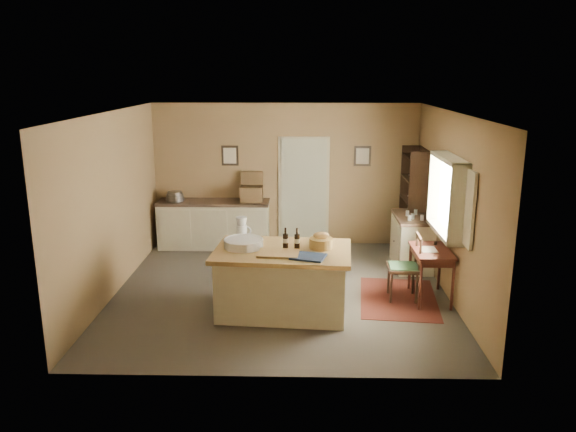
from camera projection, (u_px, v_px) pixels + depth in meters
name	position (u px, v px, depth m)	size (l,w,h in m)	color
ground	(281.00, 291.00, 8.60)	(5.00, 5.00, 0.00)	#534B3F
wall_back	(285.00, 175.00, 10.68)	(5.00, 0.10, 2.70)	brown
wall_front	(272.00, 261.00, 5.84)	(5.00, 0.10, 2.70)	brown
wall_left	(112.00, 204.00, 8.32)	(0.10, 5.00, 2.70)	brown
wall_right	(451.00, 206.00, 8.20)	(0.10, 5.00, 2.70)	brown
ceiling	(280.00, 112.00, 7.93)	(5.00, 5.00, 0.00)	silver
door	(304.00, 191.00, 10.72)	(0.97, 0.06, 2.11)	#BBBB9D
framed_prints	(296.00, 156.00, 10.56)	(2.82, 0.02, 0.38)	black
window	(450.00, 196.00, 7.96)	(0.25, 1.99, 1.12)	beige
work_island	(282.00, 279.00, 7.76)	(1.94, 1.35, 1.20)	beige
sideboard	(214.00, 223.00, 10.64)	(2.10, 0.60, 1.18)	beige
rug	(398.00, 298.00, 8.30)	(1.10, 1.60, 0.01)	#4F1E12
writing_desk	(432.00, 256.00, 8.13)	(0.53, 0.86, 0.82)	#3A1811
desk_chair	(403.00, 268.00, 8.19)	(0.45, 0.45, 0.96)	black
right_cabinet	(412.00, 241.00, 9.57)	(0.60, 1.07, 0.99)	beige
shelving_unit	(415.00, 203.00, 10.07)	(0.33, 0.88, 1.95)	black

